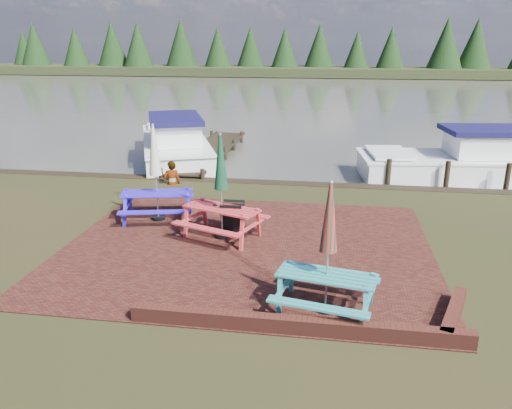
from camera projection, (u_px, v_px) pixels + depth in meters
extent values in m
plane|color=black|center=(240.00, 265.00, 11.43)|extent=(120.00, 120.00, 0.00)
cube|color=#381311|center=(247.00, 247.00, 12.37)|extent=(9.00, 7.50, 0.02)
cube|color=#4C1E16|center=(296.00, 326.00, 8.73)|extent=(6.00, 0.22, 0.30)
cube|color=#4C1E16|center=(453.00, 315.00, 9.07)|extent=(0.82, 1.77, 0.30)
cube|color=#44433A|center=(313.00, 96.00, 46.14)|extent=(120.00, 60.00, 0.02)
cube|color=black|center=(322.00, 71.00, 73.20)|extent=(120.00, 10.00, 1.20)
cube|color=teal|center=(327.00, 275.00, 9.25)|extent=(1.93, 1.06, 0.04)
cube|color=teal|center=(317.00, 307.00, 8.73)|extent=(1.84, 0.60, 0.04)
cube|color=teal|center=(334.00, 274.00, 9.96)|extent=(1.84, 0.60, 0.04)
cube|color=teal|center=(285.00, 287.00, 9.63)|extent=(0.39, 1.57, 0.75)
cube|color=teal|center=(369.00, 301.00, 9.11)|extent=(0.39, 1.57, 0.75)
cylinder|color=black|center=(325.00, 309.00, 9.47)|extent=(0.37, 0.37, 0.10)
cylinder|color=#B2B2B7|center=(328.00, 250.00, 9.09)|extent=(0.04, 0.04, 2.54)
cone|color=red|center=(330.00, 218.00, 8.90)|extent=(0.33, 0.33, 1.27)
cube|color=#C23136|center=(222.00, 208.00, 12.76)|extent=(2.10, 1.41, 0.04)
cube|color=#C23136|center=(205.00, 229.00, 12.25)|extent=(1.92, 0.94, 0.04)
cube|color=#C23136|center=(237.00, 212.00, 13.47)|extent=(1.92, 0.94, 0.04)
cube|color=#C23136|center=(195.00, 218.00, 13.29)|extent=(0.69, 1.61, 0.80)
cube|color=#C23136|center=(250.00, 229.00, 12.49)|extent=(0.69, 1.61, 0.80)
cylinder|color=black|center=(222.00, 236.00, 13.00)|extent=(0.39, 0.39, 0.11)
cylinder|color=#B2B2B7|center=(221.00, 188.00, 12.59)|extent=(0.04, 0.04, 2.72)
cone|color=#0F3A22|center=(221.00, 162.00, 12.39)|extent=(0.35, 0.35, 1.36)
cube|color=#2E1BCF|center=(157.00, 193.00, 14.04)|extent=(2.08, 1.18, 0.04)
cube|color=#2E1BCF|center=(154.00, 212.00, 13.44)|extent=(1.97, 0.69, 0.04)
cube|color=#2E1BCF|center=(160.00, 196.00, 14.84)|extent=(1.97, 0.69, 0.04)
cube|color=#2E1BCF|center=(127.00, 207.00, 14.11)|extent=(0.47, 1.68, 0.81)
cube|color=#2E1BCF|center=(188.00, 206.00, 14.23)|extent=(0.47, 1.68, 0.81)
cylinder|color=black|center=(159.00, 218.00, 14.28)|extent=(0.39, 0.39, 0.11)
cylinder|color=#B2B2B7|center=(156.00, 174.00, 13.87)|extent=(0.04, 0.04, 2.73)
cone|color=beige|center=(154.00, 151.00, 13.66)|extent=(0.35, 0.35, 1.36)
cube|color=black|center=(231.00, 221.00, 12.89)|extent=(0.56, 0.23, 0.90)
cube|color=black|center=(234.00, 217.00, 13.17)|extent=(0.56, 0.23, 0.90)
cube|color=black|center=(232.00, 203.00, 12.89)|extent=(0.56, 0.05, 0.03)
cube|color=black|center=(211.00, 150.00, 22.69)|extent=(1.60, 9.00, 0.06)
cube|color=black|center=(195.00, 149.00, 22.79)|extent=(0.08, 9.00, 0.08)
cube|color=black|center=(227.00, 150.00, 22.57)|extent=(0.08, 9.00, 0.08)
cylinder|color=black|center=(161.00, 181.00, 18.66)|extent=(0.16, 0.16, 1.00)
cylinder|color=black|center=(203.00, 182.00, 18.42)|extent=(0.16, 0.16, 1.00)
cube|color=white|center=(175.00, 152.00, 22.28)|extent=(5.24, 8.08, 1.09)
cube|color=white|center=(175.00, 139.00, 22.10)|extent=(5.34, 8.24, 0.09)
cube|color=white|center=(175.00, 131.00, 21.09)|extent=(2.93, 3.68, 0.93)
cube|color=#12103B|center=(175.00, 118.00, 20.92)|extent=(3.30, 4.19, 0.20)
cube|color=white|center=(171.00, 125.00, 24.75)|extent=(2.58, 2.10, 0.11)
cube|color=white|center=(466.00, 171.00, 19.07)|extent=(8.18, 3.66, 1.06)
cube|color=white|center=(468.00, 157.00, 18.90)|extent=(8.35, 3.74, 0.08)
cube|color=white|center=(495.00, 144.00, 18.71)|extent=(3.54, 2.36, 0.90)
cube|color=#12103B|center=(498.00, 130.00, 18.55)|extent=(4.03, 2.63, 0.19)
cube|color=white|center=(389.00, 153.00, 18.96)|extent=(1.69, 2.48, 0.11)
imported|color=gray|center=(171.00, 161.00, 17.55)|extent=(0.71, 0.59, 1.68)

